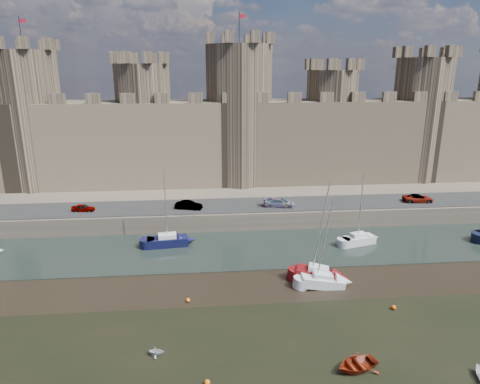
{
  "coord_description": "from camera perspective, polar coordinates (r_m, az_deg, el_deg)",
  "views": [
    {
      "loc": [
        -4.5,
        -25.14,
        21.94
      ],
      "look_at": [
        -0.23,
        22.0,
        8.09
      ],
      "focal_mm": 32.0,
      "sensor_mm": 36.0,
      "label": 1
    }
  ],
  "objects": [
    {
      "name": "buoy_1",
      "position": [
        43.06,
        -6.94,
        -14.11
      ],
      "size": [
        0.44,
        0.44,
        0.44
      ],
      "primitive_type": "sphere",
      "color": "#ED610A",
      "rests_on": "ground"
    },
    {
      "name": "dinghy_4",
      "position": [
        35.82,
        15.29,
        -21.4
      ],
      "size": [
        4.14,
        3.54,
        0.72
      ],
      "primitive_type": "imported",
      "rotation": [
        1.57,
        0.0,
        5.06
      ],
      "color": "maroon",
      "rests_on": "ground"
    },
    {
      "name": "quay",
      "position": [
        87.74,
        -2.1,
        2.66
      ],
      "size": [
        160.0,
        60.0,
        2.5
      ],
      "primitive_type": "cube",
      "color": "#4C443A",
      "rests_on": "ground"
    },
    {
      "name": "car_2",
      "position": [
        61.86,
        5.28,
        -1.43
      ],
      "size": [
        4.86,
        2.66,
        1.33
      ],
      "primitive_type": "imported",
      "rotation": [
        0.0,
        0.0,
        1.39
      ],
      "color": "gray",
      "rests_on": "quay"
    },
    {
      "name": "dinghy_3",
      "position": [
        36.63,
        -11.16,
        -20.15
      ],
      "size": [
        1.48,
        1.32,
        0.71
      ],
      "primitive_type": "imported",
      "rotation": [
        1.57,
        0.0,
        1.45
      ],
      "color": "silver",
      "rests_on": "ground"
    },
    {
      "name": "car_0",
      "position": [
        63.61,
        -20.17,
        -2.02
      ],
      "size": [
        3.24,
        1.56,
        1.07
      ],
      "primitive_type": "imported",
      "rotation": [
        0.0,
        0.0,
        1.47
      ],
      "color": "gray",
      "rests_on": "quay"
    },
    {
      "name": "sailboat_5",
      "position": [
        45.99,
        10.93,
        -11.52
      ],
      "size": [
        4.5,
        1.87,
        9.6
      ],
      "rotation": [
        0.0,
        0.0,
        -0.03
      ],
      "color": "silver",
      "rests_on": "ground"
    },
    {
      "name": "sailboat_4",
      "position": [
        46.9,
        10.38,
        -10.78
      ],
      "size": [
        5.06,
        3.12,
        11.05
      ],
      "rotation": [
        0.0,
        0.0,
        -0.29
      ],
      "color": "maroon",
      "rests_on": "ground"
    },
    {
      "name": "car_3",
      "position": [
        69.16,
        22.66,
        -0.79
      ],
      "size": [
        4.57,
        2.45,
        1.22
      ],
      "primitive_type": "imported",
      "rotation": [
        0.0,
        0.0,
        1.47
      ],
      "color": "gray",
      "rests_on": "quay"
    },
    {
      "name": "buoy_0",
      "position": [
        33.64,
        -4.4,
        -23.98
      ],
      "size": [
        0.42,
        0.42,
        0.42
      ],
      "primitive_type": "sphere",
      "color": "orange",
      "rests_on": "ground"
    },
    {
      "name": "car_1",
      "position": [
        61.03,
        -6.86,
        -1.77
      ],
      "size": [
        4.03,
        2.29,
        1.26
      ],
      "primitive_type": "imported",
      "rotation": [
        0.0,
        0.0,
        1.3
      ],
      "color": "gray",
      "rests_on": "quay"
    },
    {
      "name": "sailboat_2",
      "position": [
        57.17,
        15.48,
        -6.05
      ],
      "size": [
        4.67,
        2.83,
        9.44
      ],
      "rotation": [
        0.0,
        0.0,
        0.28
      ],
      "color": "silver",
      "rests_on": "ground"
    },
    {
      "name": "castle",
      "position": [
        73.96,
        -2.16,
        8.32
      ],
      "size": [
        108.5,
        11.0,
        29.0
      ],
      "color": "#42382B",
      "rests_on": "quay"
    },
    {
      "name": "road",
      "position": [
        62.4,
        -0.79,
        -1.8
      ],
      "size": [
        160.0,
        7.0,
        0.1
      ],
      "primitive_type": "cube",
      "color": "black",
      "rests_on": "quay"
    },
    {
      "name": "sailboat_1",
      "position": [
        55.37,
        -9.65,
        -6.38
      ],
      "size": [
        5.24,
        2.5,
        10.13
      ],
      "rotation": [
        0.0,
        0.0,
        0.11
      ],
      "color": "black",
      "rests_on": "ground"
    },
    {
      "name": "water_channel",
      "position": [
        53.99,
        0.05,
        -7.62
      ],
      "size": [
        160.0,
        12.0,
        0.08
      ],
      "primitive_type": "cube",
      "color": "black",
      "rests_on": "ground"
    },
    {
      "name": "buoy_3",
      "position": [
        44.07,
        19.81,
        -14.28
      ],
      "size": [
        0.45,
        0.45,
        0.45
      ],
      "primitive_type": "sphere",
      "color": "#FF510B",
      "rests_on": "ground"
    }
  ]
}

